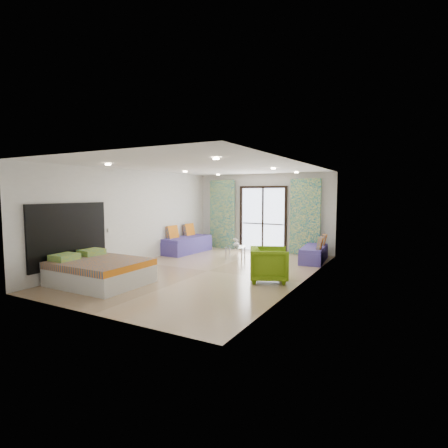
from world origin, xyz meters
The scene contains 24 objects.
floor centered at (0.00, 0.00, 0.00)m, with size 5.00×7.50×0.01m, color #9A7C5B, non-canonical shape.
ceiling centered at (0.00, 0.00, 2.70)m, with size 5.00×7.50×0.01m, color silver, non-canonical shape.
wall_back centered at (0.00, 3.75, 1.35)m, with size 5.00×0.01×2.70m, color silver, non-canonical shape.
wall_front centered at (0.00, -3.75, 1.35)m, with size 5.00×0.01×2.70m, color silver, non-canonical shape.
wall_left centered at (-2.50, 0.00, 1.35)m, with size 0.01×7.50×2.70m, color silver, non-canonical shape.
wall_right centered at (2.50, 0.00, 1.35)m, with size 0.01×7.50×2.70m, color silver, non-canonical shape.
balcony_door centered at (0.00, 3.72, 1.26)m, with size 1.76×0.08×2.28m.
balcony_rail centered at (0.00, 3.73, 0.95)m, with size 1.52×0.03×0.04m, color #595451.
curtain_left centered at (-1.55, 3.57, 1.25)m, with size 1.00×0.10×2.50m, color white.
curtain_right centered at (1.55, 3.57, 1.25)m, with size 1.00×0.10×2.50m, color white.
downlight_a centered at (-1.40, -2.00, 2.67)m, with size 0.12×0.12×0.02m, color #FFE0B2.
downlight_b centered at (1.40, -2.00, 2.67)m, with size 0.12×0.12×0.02m, color #FFE0B2.
downlight_c centered at (-1.40, 1.00, 2.67)m, with size 0.12×0.12×0.02m, color #FFE0B2.
downlight_d centered at (1.40, 1.00, 2.67)m, with size 0.12×0.12×0.02m, color #FFE0B2.
downlight_e centered at (-1.40, 3.00, 2.67)m, with size 0.12×0.12×0.02m, color #FFE0B2.
downlight_f centered at (1.40, 3.00, 2.67)m, with size 0.12×0.12×0.02m, color #FFE0B2.
headboard centered at (-2.46, -2.27, 1.05)m, with size 0.06×2.10×1.50m, color black.
switch_plate centered at (-2.47, -1.02, 1.05)m, with size 0.02×0.10×0.10m, color silver.
bed centered at (-1.48, -2.27, 0.28)m, with size 1.96×1.60×0.68m.
daybed_left centered at (-2.12, 2.08, 0.30)m, with size 0.86×1.98×0.96m.
daybed_right centered at (2.11, 2.61, 0.25)m, with size 0.78×1.66×0.80m.
coffee_table centered at (-0.16, 1.91, 0.33)m, with size 0.69×0.69×0.65m.
vase centered at (-0.14, 1.91, 0.46)m, with size 0.18×0.19×0.18m, color white.
armchair centered at (1.78, -0.22, 0.43)m, with size 0.84×0.79×0.87m, color #689312.
Camera 1 is at (4.68, -7.69, 2.04)m, focal length 28.00 mm.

